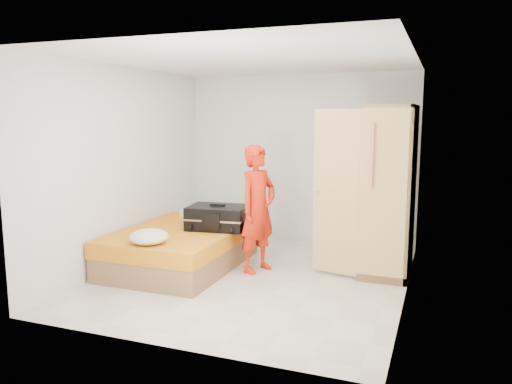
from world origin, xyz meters
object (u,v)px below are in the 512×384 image
at_px(suitcase, 218,217).
at_px(round_cushion, 149,237).
at_px(person, 258,209).
at_px(bed, 181,248).
at_px(wardrobe, 385,194).

xyz_separation_m(suitcase, round_cushion, (-0.41, -1.01, -0.06)).
distance_m(person, round_cushion, 1.40).
relative_size(person, round_cushion, 3.57).
relative_size(bed, suitcase, 2.43).
xyz_separation_m(person, suitcase, (-0.57, 0.02, -0.16)).
bearing_deg(suitcase, wardrobe, 8.26).
relative_size(bed, wardrobe, 0.96).
height_order(wardrobe, round_cushion, wardrobe).
relative_size(suitcase, round_cushion, 1.84).
xyz_separation_m(bed, suitcase, (0.44, 0.22, 0.40)).
bearing_deg(person, suitcase, 108.65).
distance_m(suitcase, round_cushion, 1.09).
distance_m(bed, person, 1.17).
height_order(wardrobe, suitcase, wardrobe).
xyz_separation_m(bed, round_cushion, (0.03, -0.78, 0.33)).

